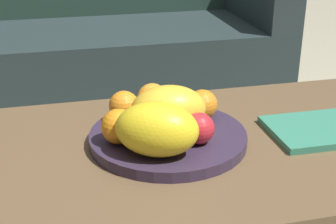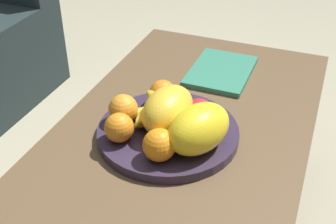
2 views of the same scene
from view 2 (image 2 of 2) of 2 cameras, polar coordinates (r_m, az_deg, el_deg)
The scene contains 11 objects.
coffee_table at distance 1.17m, azimuth 1.63°, elevation -4.21°, with size 1.15×0.64×0.40m.
fruit_bowl at distance 1.12m, azimuth -0.00°, elevation -2.66°, with size 0.35×0.35×0.03m, color #33283E.
melon_large_front at distance 1.08m, azimuth -0.02°, elevation 0.27°, with size 0.17×0.11×0.11m, color yellow.
melon_smaller_beside at distance 1.02m, azimuth 3.97°, elevation -2.13°, with size 0.17×0.11×0.11m, color yellow.
orange_front at distance 1.12m, azimuth -5.76°, elevation 0.39°, with size 0.07×0.07×0.07m, color orange.
orange_left at distance 1.06m, azimuth -6.29°, elevation -2.01°, with size 0.07×0.07×0.07m, color orange.
orange_right at distance 1.00m, azimuth -1.37°, elevation -4.19°, with size 0.08×0.08×0.08m, color orange.
orange_back at distance 1.18m, azimuth -0.70°, elevation 2.40°, with size 0.07×0.07×0.07m, color orange.
apple_front at distance 1.11m, azimuth 4.04°, elevation 0.04°, with size 0.07×0.07×0.07m, color red.
banana_bunch at distance 1.12m, azimuth -1.59°, elevation 0.27°, with size 0.16×0.16×0.06m.
magazine at distance 1.41m, azimuth 6.82°, elevation 5.23°, with size 0.25×0.18×0.02m, color #358467.
Camera 2 is at (-0.87, -0.30, 1.09)m, focal length 47.53 mm.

